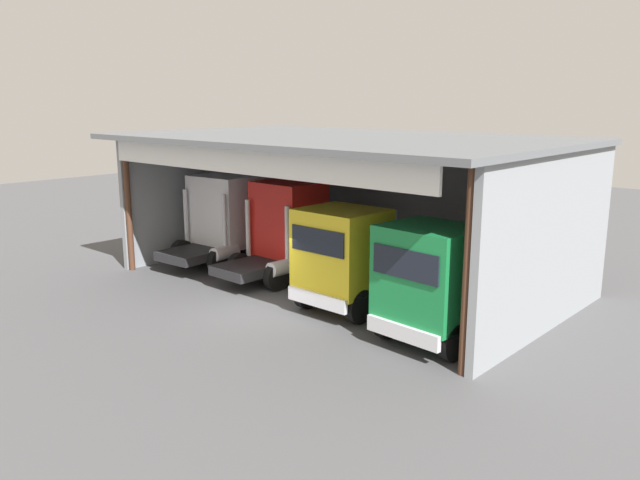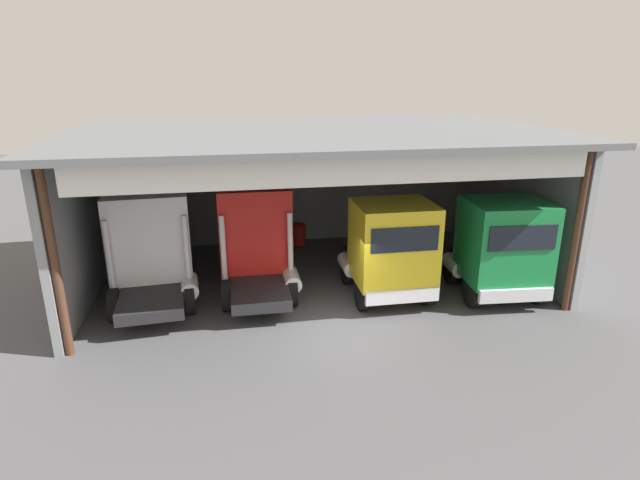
% 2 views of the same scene
% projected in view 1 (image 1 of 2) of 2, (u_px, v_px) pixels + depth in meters
% --- Properties ---
extents(ground_plane, '(80.00, 80.00, 0.00)m').
position_uv_depth(ground_plane, '(255.00, 311.00, 21.10)').
color(ground_plane, '#4C4C4F').
rests_on(ground_plane, ground).
extents(workshop_shed, '(16.41, 10.27, 5.58)m').
position_uv_depth(workshop_shed, '(359.00, 179.00, 24.21)').
color(workshop_shed, gray).
rests_on(workshop_shed, ground).
extents(truck_white_center_right_bay, '(2.97, 4.84, 3.76)m').
position_uv_depth(truck_white_center_right_bay, '(226.00, 217.00, 27.01)').
color(truck_white_center_right_bay, white).
rests_on(truck_white_center_right_bay, ground).
extents(truck_red_center_left_bay, '(2.64, 4.46, 3.76)m').
position_uv_depth(truck_red_center_left_bay, '(285.00, 229.00, 24.72)').
color(truck_red_center_left_bay, red).
rests_on(truck_red_center_left_bay, ground).
extents(truck_yellow_left_bay, '(2.71, 4.71, 3.44)m').
position_uv_depth(truck_yellow_left_bay, '(347.00, 257.00, 20.83)').
color(truck_yellow_left_bay, yellow).
rests_on(truck_yellow_left_bay, ground).
extents(truck_green_yard_outside, '(2.83, 4.46, 3.46)m').
position_uv_depth(truck_green_yard_outside, '(434.00, 282.00, 17.96)').
color(truck_green_yard_outside, '#197F3D').
rests_on(truck_green_yard_outside, ground).
extents(oil_drum, '(0.58, 0.58, 0.93)m').
position_uv_depth(oil_drum, '(401.00, 253.00, 27.06)').
color(oil_drum, '#B21E19').
rests_on(oil_drum, ground).
extents(tool_cart, '(0.90, 0.60, 1.00)m').
position_uv_depth(tool_cart, '(274.00, 234.00, 30.78)').
color(tool_cart, red).
rests_on(tool_cart, ground).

